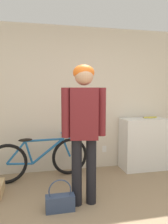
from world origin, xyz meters
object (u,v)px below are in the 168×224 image
banana (150,117)px  handbag (60,202)px  person (84,120)px  bicycle (40,159)px

banana → handbag: 2.31m
person → bicycle: (-0.54, 0.94, -0.76)m
bicycle → handbag: 1.10m
handbag → bicycle: bearing=101.6°
handbag → banana: bearing=32.3°
bicycle → person: bearing=-70.3°
bicycle → handbag: bearing=-88.5°
bicycle → banana: bearing=-7.3°
person → handbag: 1.04m
person → bicycle: 1.32m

